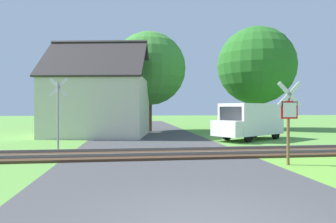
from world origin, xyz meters
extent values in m
cube|color=#424244|center=(0.00, 2.00, 0.00)|extent=(7.46, 80.00, 0.01)
cube|color=#422D1E|center=(0.00, 7.78, 0.05)|extent=(60.00, 2.60, 0.10)
cube|color=slate|center=(0.00, 8.50, 0.16)|extent=(60.00, 0.08, 0.12)
cube|color=slate|center=(0.00, 7.06, 0.16)|extent=(60.00, 0.08, 0.12)
cylinder|color=brown|center=(4.17, 5.08, 1.28)|extent=(0.10, 0.10, 2.56)
cube|color=red|center=(4.17, 5.02, 1.88)|extent=(0.60, 0.05, 0.60)
cube|color=white|center=(4.17, 5.00, 1.88)|extent=(0.49, 0.03, 0.49)
cube|color=white|center=(4.17, 5.02, 2.41)|extent=(0.88, 0.05, 0.88)
cube|color=white|center=(4.17, 5.02, 2.41)|extent=(0.88, 0.05, 0.88)
cylinder|color=#9E9EA5|center=(-4.41, 9.48, 1.57)|extent=(0.09, 0.09, 3.15)
cube|color=white|center=(-4.40, 9.54, 2.90)|extent=(0.87, 0.20, 0.88)
cube|color=white|center=(-4.40, 9.54, 2.90)|extent=(0.87, 0.20, 0.88)
cube|color=beige|center=(-3.37, 17.27, 2.02)|extent=(7.43, 6.95, 4.05)
cube|color=#332D2D|center=(-3.61, 15.80, 5.32)|extent=(7.32, 4.47, 2.92)
cube|color=#332D2D|center=(-3.12, 18.74, 5.32)|extent=(7.32, 4.47, 2.92)
cube|color=brown|center=(-1.60, 16.97, 5.60)|extent=(0.58, 0.58, 1.10)
cylinder|color=#513823|center=(0.43, 20.84, 1.50)|extent=(0.45, 0.45, 3.01)
sphere|color=#3D8433|center=(0.43, 20.84, 5.33)|extent=(6.19, 6.19, 6.19)
cylinder|color=#513823|center=(10.49, 22.10, 1.62)|extent=(0.40, 0.40, 3.24)
sphere|color=#286B23|center=(10.49, 22.10, 5.94)|extent=(7.18, 7.18, 7.18)
cube|color=white|center=(6.33, 13.26, 1.29)|extent=(4.57, 3.85, 1.90)
cube|color=white|center=(4.26, 11.95, 0.79)|extent=(1.56, 1.90, 0.90)
cube|color=#19232D|center=(4.57, 12.15, 1.62)|extent=(0.90, 1.39, 0.85)
cube|color=navy|center=(5.82, 14.06, 0.96)|extent=(3.20, 2.03, 0.16)
cylinder|color=black|center=(4.71, 13.15, 0.34)|extent=(0.67, 0.52, 0.68)
cylinder|color=black|center=(5.54, 11.83, 0.34)|extent=(0.67, 0.52, 0.68)
cylinder|color=black|center=(7.12, 14.68, 0.34)|extent=(0.67, 0.52, 0.68)
cylinder|color=black|center=(7.95, 13.36, 0.34)|extent=(0.67, 0.52, 0.68)
camera|label=1|loc=(-1.20, -4.51, 1.92)|focal=32.00mm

